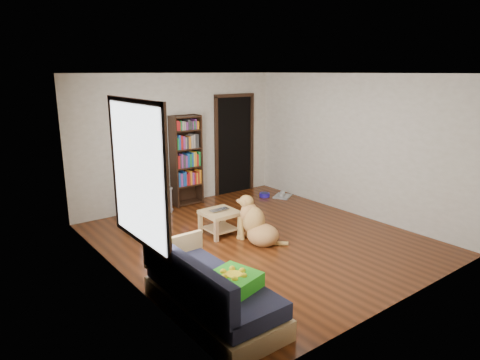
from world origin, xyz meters
TOP-DOWN VIEW (x-y plane):
  - ground at (0.00, 0.00)m, footprint 5.00×5.00m
  - ceiling at (0.00, 0.00)m, footprint 5.00×5.00m
  - wall_back at (0.00, 2.50)m, footprint 4.50×0.00m
  - wall_front at (0.00, -2.50)m, footprint 4.50×0.00m
  - wall_left at (-2.25, 0.00)m, footprint 0.00×5.00m
  - wall_right at (2.25, 0.00)m, footprint 0.00×5.00m
  - green_cushion at (-1.75, -1.67)m, footprint 0.58×0.58m
  - laptop at (-0.38, 0.53)m, footprint 0.34×0.22m
  - dog_bowl at (1.63, 1.77)m, footprint 0.22×0.22m
  - grey_rag at (1.93, 1.52)m, footprint 0.51×0.48m
  - window at (-2.23, -0.50)m, footprint 0.03×1.46m
  - doorway at (1.35, 2.48)m, footprint 1.03×0.05m
  - tv_stand at (-0.90, 2.25)m, footprint 0.90×0.45m
  - crt_tv at (-0.90, 2.27)m, footprint 0.55×0.52m
  - bookshelf at (0.05, 2.34)m, footprint 0.60×0.30m
  - sofa at (-1.87, -1.38)m, footprint 0.80×1.80m
  - coffee_table at (-0.38, 0.56)m, footprint 0.55×0.55m
  - dog at (-0.11, -0.07)m, footprint 0.57×0.87m

SIDE VIEW (x-z plane):
  - ground at x=0.00m, z-range 0.00..0.00m
  - grey_rag at x=1.93m, z-range 0.00..0.03m
  - dog_bowl at x=1.63m, z-range 0.00..0.08m
  - sofa at x=-1.87m, z-range -0.14..0.66m
  - tv_stand at x=-0.90m, z-range 0.02..0.52m
  - dog at x=-0.11m, z-range -0.10..0.66m
  - coffee_table at x=-0.38m, z-range 0.08..0.48m
  - laptop at x=-0.38m, z-range 0.40..0.43m
  - green_cushion at x=-1.75m, z-range 0.42..0.58m
  - crt_tv at x=-0.90m, z-range 0.45..1.03m
  - bookshelf at x=0.05m, z-range 0.10..1.90m
  - doorway at x=1.35m, z-range 0.03..2.21m
  - wall_back at x=0.00m, z-range -0.95..3.55m
  - wall_front at x=0.00m, z-range -0.95..3.55m
  - wall_left at x=-2.25m, z-range -1.20..3.80m
  - wall_right at x=2.25m, z-range -1.20..3.80m
  - window at x=-2.23m, z-range 0.65..2.35m
  - ceiling at x=0.00m, z-range 2.60..2.60m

